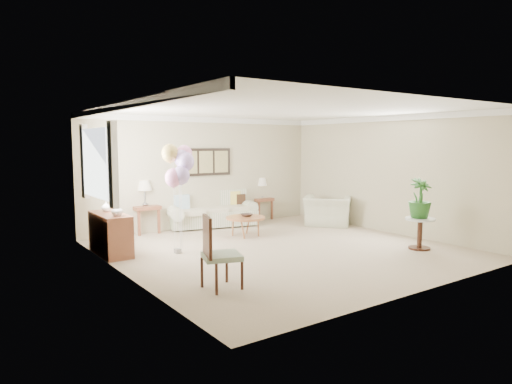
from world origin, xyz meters
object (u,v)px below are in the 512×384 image
(armchair, at_px, (328,211))
(coffee_table, at_px, (245,218))
(sofa, at_px, (211,212))
(accent_chair, at_px, (217,251))
(balloon_cluster, at_px, (180,164))

(armchair, bearing_deg, coffee_table, 48.67)
(sofa, distance_m, coffee_table, 1.48)
(armchair, distance_m, accent_chair, 5.42)
(sofa, relative_size, accent_chair, 2.39)
(sofa, xyz_separation_m, armchair, (2.39, -1.53, 0.02))
(balloon_cluster, bearing_deg, accent_chair, -103.01)
(sofa, height_order, accent_chair, accent_chair)
(coffee_table, xyz_separation_m, balloon_cluster, (-1.81, -0.60, 1.24))
(coffee_table, height_order, balloon_cluster, balloon_cluster)
(armchair, relative_size, accent_chair, 1.06)
(coffee_table, height_order, armchair, armchair)
(sofa, distance_m, balloon_cluster, 3.04)
(sofa, bearing_deg, coffee_table, -89.46)
(sofa, distance_m, accent_chair, 4.84)
(accent_chair, bearing_deg, coffee_table, 50.16)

